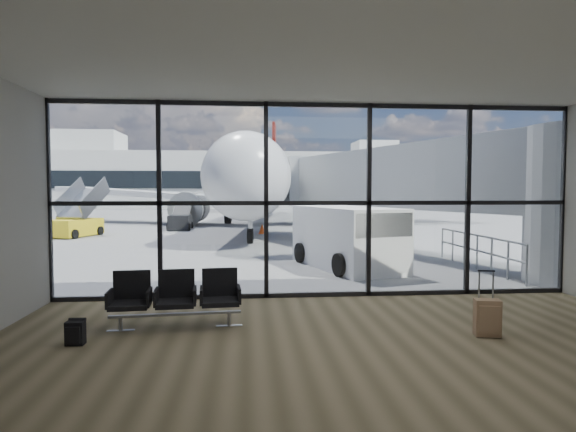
{
  "coord_description": "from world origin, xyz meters",
  "views": [
    {
      "loc": [
        -1.65,
        -11.02,
        2.48
      ],
      "look_at": [
        -0.44,
        3.0,
        1.74
      ],
      "focal_mm": 30.0,
      "sensor_mm": 36.0,
      "label": 1
    }
  ],
  "objects": [
    {
      "name": "suitcase",
      "position": [
        2.41,
        -3.3,
        0.34
      ],
      "size": [
        0.46,
        0.37,
        1.12
      ],
      "rotation": [
        0.0,
        0.0,
        -0.22
      ],
      "color": "#957353",
      "rests_on": "ground"
    },
    {
      "name": "airliner",
      "position": [
        -0.08,
        26.41,
        3.04
      ],
      "size": [
        33.3,
        38.68,
        9.97
      ],
      "rotation": [
        0.0,
        0.0,
        -0.09
      ],
      "color": "silver",
      "rests_on": "ground"
    },
    {
      "name": "traffic_cone_c",
      "position": [
        -0.76,
        16.72,
        0.28
      ],
      "size": [
        0.41,
        0.41,
        0.59
      ],
      "color": "#FF4A0D",
      "rests_on": "ground"
    },
    {
      "name": "traffic_cone_a",
      "position": [
        2.15,
        15.18,
        0.32
      ],
      "size": [
        0.48,
        0.48,
        0.68
      ],
      "color": "#FF510D",
      "rests_on": "ground"
    },
    {
      "name": "jet_bridge",
      "position": [
        4.9,
        7.07,
        2.76
      ],
      "size": [
        8.0,
        16.5,
        4.33
      ],
      "color": "#ACAFB1",
      "rests_on": "ground"
    },
    {
      "name": "far_terminal",
      "position": [
        -0.59,
        61.97,
        4.21
      ],
      "size": [
        80.0,
        12.2,
        11.0
      ],
      "color": "silver",
      "rests_on": "ground"
    },
    {
      "name": "tree_5",
      "position": [
        -15.0,
        72.0,
        5.88
      ],
      "size": [
        6.27,
        6.27,
        9.03
      ],
      "color": "#382619",
      "rests_on": "ground"
    },
    {
      "name": "apron_railing",
      "position": [
        5.6,
        3.5,
        0.72
      ],
      "size": [
        0.06,
        5.46,
        1.11
      ],
      "color": "gray",
      "rests_on": "ground"
    },
    {
      "name": "glass_curtain_wall",
      "position": [
        0.0,
        0.0,
        2.25
      ],
      "size": [
        12.1,
        0.12,
        4.5
      ],
      "color": "white",
      "rests_on": "ground"
    },
    {
      "name": "tree_4",
      "position": [
        -21.0,
        72.0,
        5.25
      ],
      "size": [
        5.61,
        5.61,
        8.07
      ],
      "color": "#382619",
      "rests_on": "ground"
    },
    {
      "name": "seating_row",
      "position": [
        -2.93,
        -2.22,
        0.57
      ],
      "size": [
        2.33,
        0.81,
        1.03
      ],
      "rotation": [
        0.0,
        0.0,
        0.08
      ],
      "color": "gray",
      "rests_on": "ground"
    },
    {
      "name": "service_van",
      "position": [
        1.61,
        4.16,
        1.0
      ],
      "size": [
        3.14,
        4.87,
        1.96
      ],
      "rotation": [
        0.0,
        0.0,
        0.28
      ],
      "color": "white",
      "rests_on": "ground"
    },
    {
      "name": "tree_2",
      "position": [
        -33.0,
        72.0,
        5.88
      ],
      "size": [
        6.27,
        6.27,
        9.03
      ],
      "color": "#382619",
      "rests_on": "ground"
    },
    {
      "name": "tree_1",
      "position": [
        -39.0,
        72.0,
        5.25
      ],
      "size": [
        5.61,
        5.61,
        8.07
      ],
      "color": "#382619",
      "rests_on": "ground"
    },
    {
      "name": "traffic_cone_b",
      "position": [
        3.45,
        11.5,
        0.31
      ],
      "size": [
        0.46,
        0.46,
        0.65
      ],
      "color": "#FF520D",
      "rests_on": "ground"
    },
    {
      "name": "backpack",
      "position": [
        -4.4,
        -3.16,
        0.21
      ],
      "size": [
        0.29,
        0.27,
        0.43
      ],
      "rotation": [
        0.0,
        0.0,
        -0.06
      ],
      "color": "black",
      "rests_on": "ground"
    },
    {
      "name": "mobile_stairs",
      "position": [
        -11.03,
        16.01,
        0.62
      ],
      "size": [
        2.72,
        4.03,
        2.6
      ],
      "rotation": [
        0.0,
        0.0,
        -0.3
      ],
      "color": "gold",
      "rests_on": "ground"
    },
    {
      "name": "belt_loader",
      "position": [
        -5.88,
        20.27,
        0.55
      ],
      "size": [
        1.47,
        3.57,
        1.63
      ],
      "rotation": [
        0.0,
        0.0,
        0.02
      ],
      "color": "black",
      "rests_on": "ground"
    },
    {
      "name": "tree_3",
      "position": [
        -27.0,
        72.0,
        4.63
      ],
      "size": [
        4.95,
        4.95,
        7.12
      ],
      "color": "#382619",
      "rests_on": "ground"
    },
    {
      "name": "ground",
      "position": [
        0.0,
        40.0,
        0.0
      ],
      "size": [
        220.0,
        220.0,
        0.0
      ],
      "primitive_type": "plane",
      "color": "slate",
      "rests_on": "ground"
    },
    {
      "name": "lounge_shell",
      "position": [
        0.0,
        -4.8,
        2.65
      ],
      "size": [
        12.02,
        8.01,
        4.51
      ],
      "color": "brown",
      "rests_on": "ground"
    }
  ]
}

